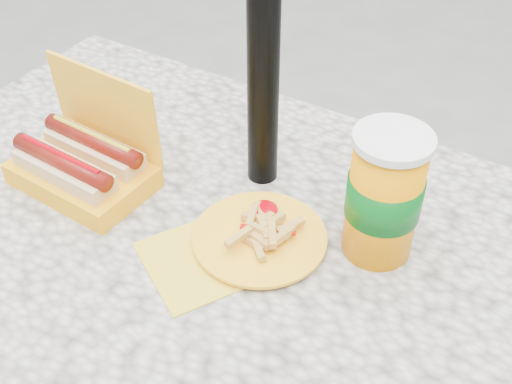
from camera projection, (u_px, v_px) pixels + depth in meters
The scene contains 4 objects.
picnic_table at pixel (213, 278), 1.06m from camera, with size 1.20×0.80×0.75m.
hotdog_box at pixel (83, 163), 1.06m from camera, with size 0.23×0.16×0.19m.
fries_plate at pixel (256, 238), 0.97m from camera, with size 0.27×0.29×0.04m.
soda_cup at pixel (384, 195), 0.90m from camera, with size 0.11×0.11×0.21m.
Camera 1 is at (0.43, -0.57, 1.45)m, focal length 45.00 mm.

